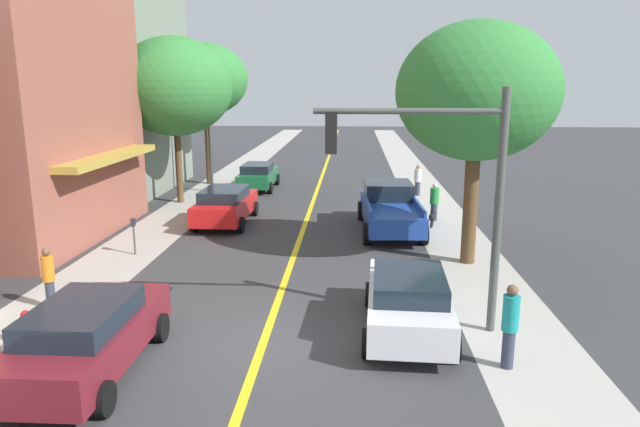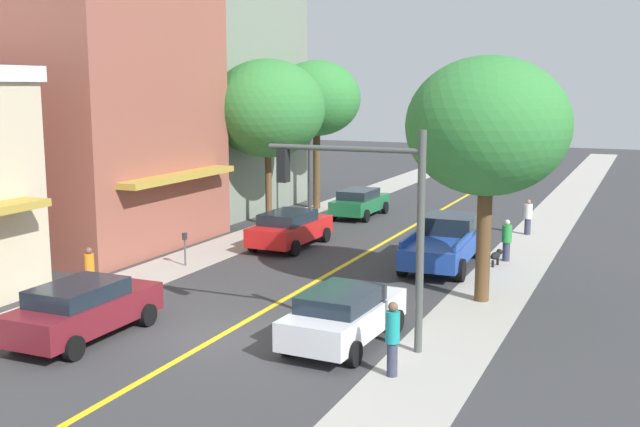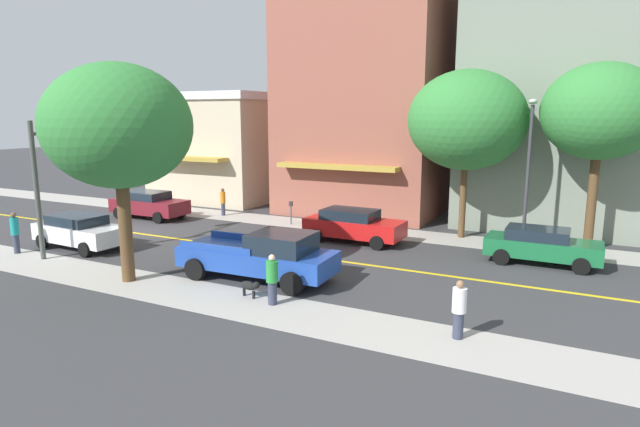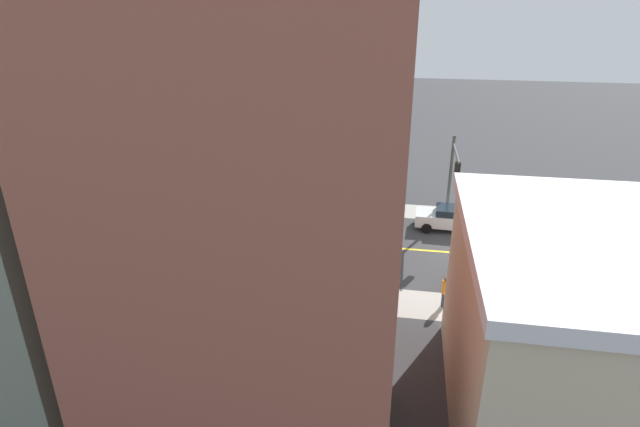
{
  "view_description": "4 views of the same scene",
  "coord_description": "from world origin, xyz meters",
  "views": [
    {
      "loc": [
        1.98,
        -11.84,
        5.7
      ],
      "look_at": [
        0.9,
        6.68,
        1.52
      ],
      "focal_mm": 32.05,
      "sensor_mm": 36.0,
      "label": 1
    },
    {
      "loc": [
        10.55,
        -17.2,
        6.76
      ],
      "look_at": [
        -0.45,
        7.85,
        2.16
      ],
      "focal_mm": 43.1,
      "sensor_mm": 36.0,
      "label": 2
    },
    {
      "loc": [
        18.78,
        20.79,
        5.88
      ],
      "look_at": [
        0.97,
        11.71,
        2.11
      ],
      "focal_mm": 29.38,
      "sensor_mm": 36.0,
      "label": 3
    },
    {
      "loc": [
        -27.42,
        4.14,
        13.82
      ],
      "look_at": [
        -0.77,
        8.69,
        2.25
      ],
      "focal_mm": 28.54,
      "sensor_mm": 36.0,
      "label": 4
    }
  ],
  "objects": [
    {
      "name": "ground_plane",
      "position": [
        0.0,
        0.0,
        0.0
      ],
      "size": [
        140.0,
        140.0,
        0.0
      ],
      "primitive_type": "plane",
      "color": "#38383A"
    },
    {
      "name": "sidewalk_left",
      "position": [
        -5.88,
        0.0,
        0.0
      ],
      "size": [
        2.5,
        126.0,
        0.01
      ],
      "primitive_type": "cube",
      "color": "#ADA8A0",
      "rests_on": "ground"
    },
    {
      "name": "sidewalk_right",
      "position": [
        5.88,
        0.0,
        0.0
      ],
      "size": [
        2.5,
        126.0,
        0.01
      ],
      "primitive_type": "cube",
      "color": "#ADA8A0",
      "rests_on": "ground"
    },
    {
      "name": "road_centerline_stripe",
      "position": [
        0.0,
        0.0,
        0.0
      ],
      "size": [
        0.2,
        126.0,
        0.0
      ],
      "primitive_type": "cube",
      "color": "yellow",
      "rests_on": "ground"
    },
    {
      "name": "corner_shop_building",
      "position": [
        -12.59,
        8.66,
        7.77
      ],
      "size": [
        11.43,
        9.55,
        15.52
      ],
      "rotation": [
        0.0,
        0.0,
        -1.57
      ],
      "color": "#935142",
      "rests_on": "ground"
    },
    {
      "name": "tan_rowhouse",
      "position": [
        -12.59,
        19.11,
        7.85
      ],
      "size": [
        9.09,
        9.36,
        15.66
      ],
      "rotation": [
        0.0,
        0.0,
        -1.57
      ],
      "color": "gray",
      "rests_on": "ground"
    },
    {
      "name": "street_tree_left_near",
      "position": [
        -6.59,
        15.62,
        5.63
      ],
      "size": [
        5.52,
        5.52,
        7.98
      ],
      "color": "brown",
      "rests_on": "ground"
    },
    {
      "name": "street_tree_right_corner",
      "position": [
        5.78,
        6.41,
        5.49
      ],
      "size": [
        5.03,
        5.03,
        7.65
      ],
      "color": "brown",
      "rests_on": "ground"
    },
    {
      "name": "street_tree_left_far",
      "position": [
        -6.48,
        21.13,
        6.0
      ],
      "size": [
        4.78,
        4.78,
        8.06
      ],
      "color": "brown",
      "rests_on": "ground"
    },
    {
      "name": "fire_hydrant",
      "position": [
        -5.22,
        -0.41,
        0.41
      ],
      "size": [
        0.44,
        0.24,
        0.84
      ],
      "color": "red",
      "rests_on": "ground"
    },
    {
      "name": "parking_meter",
      "position": [
        -5.48,
        6.65,
        0.84
      ],
      "size": [
        0.12,
        0.18,
        1.26
      ],
      "color": "#4C4C51",
      "rests_on": "ground"
    },
    {
      "name": "traffic_light_mast",
      "position": [
        3.95,
        1.02,
        3.74
      ],
      "size": [
        4.31,
        0.32,
        5.67
      ],
      "rotation": [
        0.0,
        0.0,
        3.14
      ],
      "color": "#474C47",
      "rests_on": "ground"
    },
    {
      "name": "street_lamp",
      "position": [
        -5.72,
        18.54,
        4.05
      ],
      "size": [
        0.7,
        0.36,
        6.57
      ],
      "color": "#38383D",
      "rests_on": "ground"
    },
    {
      "name": "red_sedan_left_curb",
      "position": [
        -3.33,
        11.28,
        0.81
      ],
      "size": [
        2.16,
        4.62,
        1.53
      ],
      "rotation": [
        0.0,
        0.0,
        1.56
      ],
      "color": "red",
      "rests_on": "ground"
    },
    {
      "name": "green_sedan_left_curb",
      "position": [
        -3.31,
        19.47,
        0.77
      ],
      "size": [
        1.97,
        4.34,
        1.45
      ],
      "rotation": [
        0.0,
        0.0,
        1.57
      ],
      "color": "#196638",
      "rests_on": "ground"
    },
    {
      "name": "maroon_sedan_left_curb",
      "position": [
        -3.26,
        -1.56,
        0.82
      ],
      "size": [
        2.07,
        4.59,
        1.55
      ],
      "rotation": [
        0.0,
        0.0,
        1.57
      ],
      "color": "maroon",
      "rests_on": "ground"
    },
    {
      "name": "white_sedan_right_curb",
      "position": [
        3.31,
        0.85,
        0.8
      ],
      "size": [
        2.21,
        4.51,
        1.5
      ],
      "rotation": [
        0.0,
        0.0,
        1.53
      ],
      "color": "silver",
      "rests_on": "ground"
    },
    {
      "name": "blue_pickup_truck",
      "position": [
        3.47,
        10.64,
        0.9
      ],
      "size": [
        2.54,
        5.87,
        1.8
      ],
      "rotation": [
        0.0,
        0.0,
        1.61
      ],
      "color": "#1E429E",
      "rests_on": "ground"
    },
    {
      "name": "pedestrian_orange_shirt",
      "position": [
        -5.86,
        1.77,
        0.87
      ],
      "size": [
        0.31,
        0.31,
        1.63
      ],
      "rotation": [
        0.0,
        0.0,
        0.82
      ],
      "color": "#33384C",
      "rests_on": "ground"
    },
    {
      "name": "pedestrian_teal_shirt",
      "position": [
        5.21,
        -0.82,
        0.96
      ],
      "size": [
        0.34,
        0.34,
        1.8
      ],
      "rotation": [
        0.0,
        0.0,
        5.39
      ],
      "color": "#33384C",
      "rests_on": "ground"
    },
    {
      "name": "pedestrian_white_shirt",
      "position": [
        5.4,
        18.1,
        0.84
      ],
      "size": [
        0.38,
        0.38,
        1.61
      ],
      "rotation": [
        0.0,
        0.0,
        1.87
      ],
      "color": "#33384C",
      "rests_on": "ground"
    },
    {
      "name": "pedestrian_green_shirt",
      "position": [
        5.48,
        12.33,
        0.85
      ],
      "size": [
        0.38,
        0.38,
        1.63
      ],
      "rotation": [
        0.0,
        0.0,
        5.14
      ],
      "color": "#33384C",
      "rests_on": "ground"
    },
    {
      "name": "small_dog",
      "position": [
        5.28,
        11.34,
        0.4
      ],
      "size": [
        0.42,
        0.81,
        0.6
      ],
      "rotation": [
        0.0,
        0.0,
        1.36
      ],
      "color": "black",
      "rests_on": "ground"
    }
  ]
}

